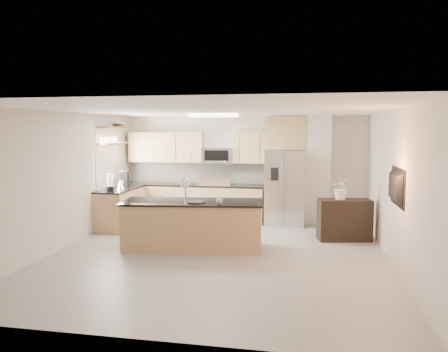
% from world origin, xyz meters
% --- Properties ---
extents(floor, '(6.50, 6.50, 0.00)m').
position_xyz_m(floor, '(0.00, 0.00, 0.00)').
color(floor, '#989791').
rests_on(floor, ground).
extents(ceiling, '(6.00, 6.50, 0.02)m').
position_xyz_m(ceiling, '(0.00, 0.00, 2.60)').
color(ceiling, white).
rests_on(ceiling, wall_back).
extents(wall_back, '(6.00, 0.02, 2.60)m').
position_xyz_m(wall_back, '(0.00, 3.25, 1.30)').
color(wall_back, beige).
rests_on(wall_back, floor).
extents(wall_front, '(6.00, 0.02, 2.60)m').
position_xyz_m(wall_front, '(0.00, -3.25, 1.30)').
color(wall_front, beige).
rests_on(wall_front, floor).
extents(wall_left, '(0.02, 6.50, 2.60)m').
position_xyz_m(wall_left, '(-3.00, 0.00, 1.30)').
color(wall_left, beige).
rests_on(wall_left, floor).
extents(wall_right, '(0.02, 6.50, 2.60)m').
position_xyz_m(wall_right, '(3.00, 0.00, 1.30)').
color(wall_right, beige).
rests_on(wall_right, floor).
extents(back_counter, '(3.55, 0.66, 1.44)m').
position_xyz_m(back_counter, '(-1.23, 2.93, 0.47)').
color(back_counter, tan).
rests_on(back_counter, floor).
extents(left_counter, '(0.66, 1.50, 0.92)m').
position_xyz_m(left_counter, '(-2.67, 1.85, 0.46)').
color(left_counter, tan).
rests_on(left_counter, floor).
extents(range, '(0.76, 0.64, 1.14)m').
position_xyz_m(range, '(-0.60, 2.92, 0.47)').
color(range, black).
rests_on(range, floor).
extents(upper_cabinets, '(3.50, 0.33, 0.75)m').
position_xyz_m(upper_cabinets, '(-1.30, 3.09, 1.83)').
color(upper_cabinets, tan).
rests_on(upper_cabinets, wall_back).
extents(microwave, '(0.76, 0.40, 0.40)m').
position_xyz_m(microwave, '(-0.60, 3.04, 1.63)').
color(microwave, silver).
rests_on(microwave, upper_cabinets).
extents(refrigerator, '(0.92, 0.78, 1.78)m').
position_xyz_m(refrigerator, '(1.06, 2.87, 0.89)').
color(refrigerator, silver).
rests_on(refrigerator, floor).
extents(partition_column, '(0.60, 0.30, 2.60)m').
position_xyz_m(partition_column, '(1.82, 3.10, 1.30)').
color(partition_column, white).
rests_on(partition_column, floor).
extents(window, '(0.04, 1.15, 1.65)m').
position_xyz_m(window, '(-2.98, 1.85, 1.65)').
color(window, white).
rests_on(window, wall_left).
extents(shelf_lower, '(0.30, 1.20, 0.04)m').
position_xyz_m(shelf_lower, '(-2.85, 1.95, 1.95)').
color(shelf_lower, brown).
rests_on(shelf_lower, wall_left).
extents(shelf_upper, '(0.30, 1.20, 0.04)m').
position_xyz_m(shelf_upper, '(-2.85, 1.95, 2.32)').
color(shelf_upper, brown).
rests_on(shelf_upper, wall_left).
extents(ceiling_fixture, '(1.00, 0.50, 0.06)m').
position_xyz_m(ceiling_fixture, '(-0.40, 1.60, 2.56)').
color(ceiling_fixture, white).
rests_on(ceiling_fixture, ceiling).
extents(island, '(2.74, 1.27, 1.34)m').
position_xyz_m(island, '(-0.56, 0.42, 0.46)').
color(island, tan).
rests_on(island, floor).
extents(credenza, '(1.12, 0.63, 0.85)m').
position_xyz_m(credenza, '(2.34, 1.60, 0.42)').
color(credenza, black).
rests_on(credenza, floor).
extents(cup, '(0.16, 0.16, 0.10)m').
position_xyz_m(cup, '(0.00, 0.21, 0.96)').
color(cup, silver).
rests_on(cup, island).
extents(platter, '(0.43, 0.43, 0.02)m').
position_xyz_m(platter, '(-0.46, 0.27, 0.92)').
color(platter, black).
rests_on(platter, island).
extents(blender, '(0.16, 0.16, 0.38)m').
position_xyz_m(blender, '(-2.67, 1.36, 1.08)').
color(blender, black).
rests_on(blender, left_counter).
extents(kettle, '(0.20, 0.20, 0.24)m').
position_xyz_m(kettle, '(-2.62, 1.79, 1.03)').
color(kettle, silver).
rests_on(kettle, left_counter).
extents(coffee_maker, '(0.24, 0.27, 0.37)m').
position_xyz_m(coffee_maker, '(-2.69, 2.16, 1.09)').
color(coffee_maker, black).
rests_on(coffee_maker, left_counter).
extents(bowl, '(0.39, 0.39, 0.10)m').
position_xyz_m(bowl, '(-2.85, 2.27, 2.39)').
color(bowl, silver).
rests_on(bowl, shelf_upper).
extents(flower_vase, '(0.76, 0.70, 0.70)m').
position_xyz_m(flower_vase, '(2.27, 1.58, 1.19)').
color(flower_vase, white).
rests_on(flower_vase, credenza).
extents(television, '(0.14, 1.08, 0.62)m').
position_xyz_m(television, '(2.91, -0.20, 1.35)').
color(television, black).
rests_on(television, wall_right).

